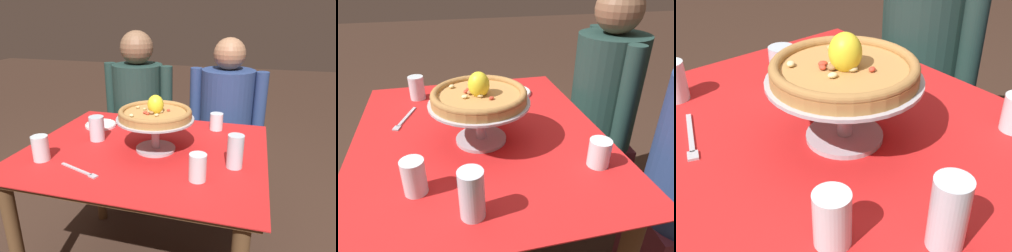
% 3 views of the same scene
% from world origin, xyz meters
% --- Properties ---
extents(dining_table, '(1.09, 0.92, 0.74)m').
position_xyz_m(dining_table, '(0.00, 0.00, 0.63)').
color(dining_table, brown).
rests_on(dining_table, ground).
extents(pizza_stand, '(0.35, 0.35, 0.15)m').
position_xyz_m(pizza_stand, '(0.05, 0.00, 0.85)').
color(pizza_stand, '#B7B7C1').
rests_on(pizza_stand, dining_table).
extents(pizza, '(0.33, 0.33, 0.10)m').
position_xyz_m(pizza, '(0.05, 0.00, 0.92)').
color(pizza, '#BC8447').
rests_on(pizza, pizza_stand).
extents(water_glass_side_right, '(0.07, 0.07, 0.14)m').
position_xyz_m(water_glass_side_right, '(0.41, -0.08, 0.80)').
color(water_glass_side_right, silver).
rests_on(water_glass_side_right, dining_table).
extents(water_glass_front_left, '(0.07, 0.07, 0.11)m').
position_xyz_m(water_glass_front_left, '(-0.39, -0.23, 0.79)').
color(water_glass_front_left, silver).
rests_on(water_glass_front_left, dining_table).
extents(water_glass_front_right, '(0.07, 0.07, 0.11)m').
position_xyz_m(water_glass_front_right, '(0.29, -0.22, 0.79)').
color(water_glass_front_right, silver).
rests_on(water_glass_front_right, dining_table).
extents(water_glass_back_right, '(0.07, 0.07, 0.09)m').
position_xyz_m(water_glass_back_right, '(0.28, 0.34, 0.78)').
color(water_glass_back_right, white).
rests_on(water_glass_back_right, dining_table).
extents(water_glass_side_left, '(0.07, 0.07, 0.12)m').
position_xyz_m(water_glass_side_left, '(-0.26, 0.04, 0.79)').
color(water_glass_side_left, silver).
rests_on(water_glass_side_left, dining_table).
extents(side_plate, '(0.17, 0.17, 0.02)m').
position_xyz_m(side_plate, '(-0.34, 0.22, 0.75)').
color(side_plate, white).
rests_on(side_plate, dining_table).
extents(dinner_fork, '(0.20, 0.09, 0.01)m').
position_xyz_m(dinner_fork, '(-0.17, -0.28, 0.75)').
color(dinner_fork, '#B7B7C1').
rests_on(dinner_fork, dining_table).
extents(diner_left, '(0.50, 0.37, 1.23)m').
position_xyz_m(diner_left, '(-0.30, 0.70, 0.60)').
color(diner_left, maroon).
rests_on(diner_left, ground).
extents(diner_right, '(0.50, 0.37, 1.20)m').
position_xyz_m(diner_right, '(0.30, 0.74, 0.58)').
color(diner_right, maroon).
rests_on(diner_right, ground).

